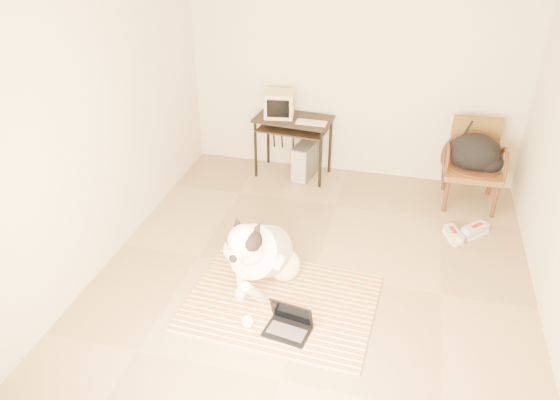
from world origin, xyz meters
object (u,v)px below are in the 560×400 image
at_px(dog, 261,254).
at_px(crt_monitor, 279,104).
at_px(computer_desk, 293,127).
at_px(pc_tower, 305,160).
at_px(backpack, 477,154).
at_px(rattan_chair, 473,163).
at_px(laptop, 289,324).

bearing_deg(dog, crt_monitor, 100.21).
height_order(computer_desk, pc_tower, computer_desk).
height_order(computer_desk, backpack, backpack).
relative_size(dog, rattan_chair, 1.32).
xyz_separation_m(crt_monitor, backpack, (2.31, -0.24, -0.28)).
bearing_deg(computer_desk, rattan_chair, -3.53).
xyz_separation_m(dog, laptop, (0.38, -0.52, -0.27)).
distance_m(dog, laptop, 0.70).
bearing_deg(rattan_chair, crt_monitor, 175.91).
relative_size(pc_tower, backpack, 0.83).
bearing_deg(pc_tower, dog, -88.35).
bearing_deg(computer_desk, backpack, -5.40).
bearing_deg(pc_tower, rattan_chair, -3.73).
height_order(computer_desk, rattan_chair, rattan_chair).
xyz_separation_m(dog, crt_monitor, (-0.41, 2.27, 0.56)).
relative_size(laptop, computer_desk, 0.42).
bearing_deg(crt_monitor, dog, -79.79).
relative_size(crt_monitor, backpack, 0.63).
distance_m(pc_tower, backpack, 2.02).
xyz_separation_m(dog, pc_tower, (-0.06, 2.23, -0.13)).
distance_m(laptop, rattan_chair, 3.05).
distance_m(computer_desk, backpack, 2.14).
bearing_deg(laptop, rattan_chair, 60.03).
relative_size(computer_desk, crt_monitor, 2.52).
xyz_separation_m(laptop, rattan_chair, (1.51, 2.62, 0.40)).
bearing_deg(backpack, laptop, -120.84).
height_order(crt_monitor, rattan_chair, crt_monitor).
distance_m(dog, pc_tower, 2.24).
height_order(computer_desk, crt_monitor, crt_monitor).
relative_size(laptop, rattan_chair, 0.43).
bearing_deg(computer_desk, pc_tower, -1.15).
distance_m(laptop, crt_monitor, 3.01).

